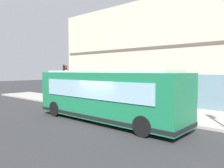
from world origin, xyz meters
The scene contains 7 objects.
ground centered at (0.00, 0.00, 0.00)m, with size 120.00×120.00×0.00m, color #2D2D30.
sidewalk_curb centered at (4.50, 0.00, 0.07)m, with size 3.81×40.00×0.15m, color #9E9991.
building_corner centered at (9.51, 0.00, 4.43)m, with size 6.27×22.55×8.89m.
city_bus_nearside centered at (0.64, 0.43, 1.55)m, with size 2.73×10.08×3.07m.
traffic_light_down_block centered at (3.28, 7.91, 2.57)m, with size 0.32×0.49×3.47m.
pedestrian_by_light_pole centered at (5.34, 5.85, 1.07)m, with size 0.32×0.32×1.60m.
newspaper_vending_box centered at (3.50, 1.45, 0.60)m, with size 0.44×0.42×0.90m.
Camera 1 is at (-8.98, -8.33, 3.04)m, focal length 34.92 mm.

